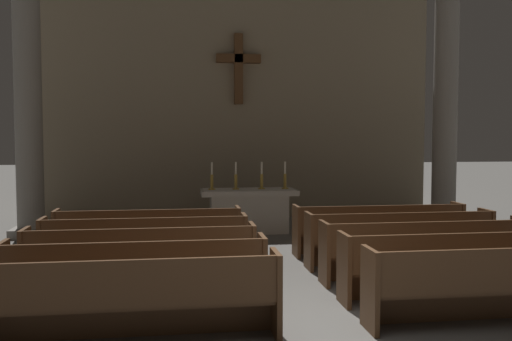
% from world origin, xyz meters
% --- Properties ---
extents(ground_plane, '(80.00, 80.00, 0.00)m').
position_xyz_m(ground_plane, '(0.00, 0.00, 0.00)').
color(ground_plane, '#66635E').
extents(pew_left_row_1, '(3.23, 0.50, 0.95)m').
position_xyz_m(pew_left_row_1, '(-2.13, -0.04, 0.48)').
color(pew_left_row_1, brown).
rests_on(pew_left_row_1, ground).
extents(pew_left_row_2, '(3.23, 0.50, 0.95)m').
position_xyz_m(pew_left_row_2, '(-2.13, 0.94, 0.48)').
color(pew_left_row_2, brown).
rests_on(pew_left_row_2, ground).
extents(pew_left_row_3, '(3.23, 0.50, 0.95)m').
position_xyz_m(pew_left_row_3, '(-2.13, 1.93, 0.48)').
color(pew_left_row_3, brown).
rests_on(pew_left_row_3, ground).
extents(pew_left_row_4, '(3.23, 0.50, 0.95)m').
position_xyz_m(pew_left_row_4, '(-2.13, 2.91, 0.48)').
color(pew_left_row_4, brown).
rests_on(pew_left_row_4, ground).
extents(pew_left_row_5, '(3.23, 0.50, 0.95)m').
position_xyz_m(pew_left_row_5, '(-2.13, 3.90, 0.48)').
color(pew_left_row_5, brown).
rests_on(pew_left_row_5, ground).
extents(pew_right_row_1, '(3.23, 0.50, 0.95)m').
position_xyz_m(pew_right_row_1, '(2.13, -0.04, 0.48)').
color(pew_right_row_1, brown).
rests_on(pew_right_row_1, ground).
extents(pew_right_row_2, '(3.23, 0.50, 0.95)m').
position_xyz_m(pew_right_row_2, '(2.13, 0.94, 0.48)').
color(pew_right_row_2, brown).
rests_on(pew_right_row_2, ground).
extents(pew_right_row_3, '(3.23, 0.50, 0.95)m').
position_xyz_m(pew_right_row_3, '(2.13, 1.93, 0.48)').
color(pew_right_row_3, brown).
rests_on(pew_right_row_3, ground).
extents(pew_right_row_4, '(3.23, 0.50, 0.95)m').
position_xyz_m(pew_right_row_4, '(2.13, 2.91, 0.48)').
color(pew_right_row_4, brown).
rests_on(pew_right_row_4, ground).
extents(pew_right_row_5, '(3.23, 0.50, 0.95)m').
position_xyz_m(pew_right_row_5, '(2.13, 3.90, 0.48)').
color(pew_right_row_5, brown).
rests_on(pew_right_row_5, ground).
extents(column_left_second, '(0.87, 0.87, 6.40)m').
position_xyz_m(column_left_second, '(-4.85, 6.73, 3.11)').
color(column_left_second, gray).
rests_on(column_left_second, ground).
extents(column_right_second, '(0.87, 0.87, 6.40)m').
position_xyz_m(column_right_second, '(4.85, 6.73, 3.11)').
color(column_right_second, gray).
rests_on(column_right_second, ground).
extents(altar, '(2.20, 0.90, 1.01)m').
position_xyz_m(altar, '(0.00, 6.59, 0.53)').
color(altar, '#BCB7AD').
rests_on(altar, ground).
extents(candlestick_outer_left, '(0.16, 0.16, 0.63)m').
position_xyz_m(candlestick_outer_left, '(-0.85, 6.59, 1.21)').
color(candlestick_outer_left, '#B79338').
rests_on(candlestick_outer_left, altar).
extents(candlestick_inner_left, '(0.16, 0.16, 0.63)m').
position_xyz_m(candlestick_inner_left, '(-0.30, 6.59, 1.21)').
color(candlestick_inner_left, '#B79338').
rests_on(candlestick_inner_left, altar).
extents(candlestick_inner_right, '(0.16, 0.16, 0.63)m').
position_xyz_m(candlestick_inner_right, '(0.30, 6.59, 1.21)').
color(candlestick_inner_right, '#B79338').
rests_on(candlestick_inner_right, altar).
extents(candlestick_outer_right, '(0.16, 0.16, 0.63)m').
position_xyz_m(candlestick_outer_right, '(0.85, 6.59, 1.21)').
color(candlestick_outer_right, '#B79338').
rests_on(candlestick_outer_right, altar).
extents(apse_with_cross, '(10.62, 0.47, 7.30)m').
position_xyz_m(apse_with_cross, '(0.00, 8.97, 3.65)').
color(apse_with_cross, gray).
rests_on(apse_with_cross, ground).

